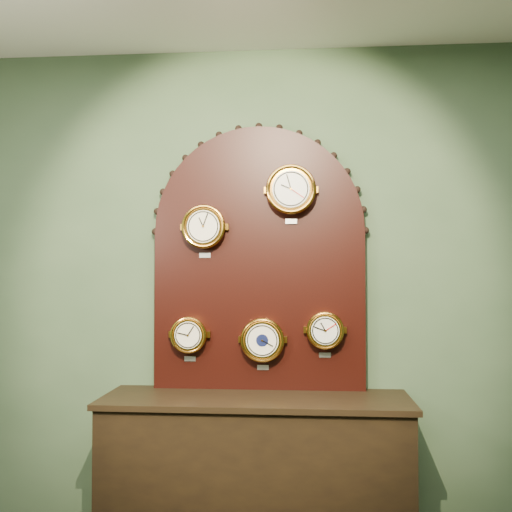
# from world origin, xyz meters

# --- Properties ---
(wall_back) EXTENTS (4.00, 0.00, 4.00)m
(wall_back) POSITION_xyz_m (0.00, 2.50, 1.40)
(wall_back) COLOR #3E553A
(wall_back) RESTS_ON ground
(shop_counter) EXTENTS (1.60, 0.50, 0.80)m
(shop_counter) POSITION_xyz_m (0.00, 2.23, 0.40)
(shop_counter) COLOR black
(shop_counter) RESTS_ON ground_plane
(display_board) EXTENTS (1.26, 0.06, 1.53)m
(display_board) POSITION_xyz_m (0.00, 2.45, 1.63)
(display_board) COLOR black
(display_board) RESTS_ON shop_counter
(roman_clock) EXTENTS (0.25, 0.08, 0.30)m
(roman_clock) POSITION_xyz_m (-0.31, 2.38, 1.75)
(roman_clock) COLOR #C58429
(roman_clock) RESTS_ON display_board
(arabic_clock) EXTENTS (0.28, 0.08, 0.33)m
(arabic_clock) POSITION_xyz_m (0.19, 2.38, 1.96)
(arabic_clock) COLOR #C58429
(arabic_clock) RESTS_ON display_board
(hygrometer) EXTENTS (0.21, 0.08, 0.26)m
(hygrometer) POSITION_xyz_m (-0.39, 2.38, 1.14)
(hygrometer) COLOR #C58429
(hygrometer) RESTS_ON display_board
(barometer) EXTENTS (0.25, 0.08, 0.30)m
(barometer) POSITION_xyz_m (0.03, 2.38, 1.11)
(barometer) COLOR #C58429
(barometer) RESTS_ON display_board
(tide_clock) EXTENTS (0.21, 0.08, 0.26)m
(tide_clock) POSITION_xyz_m (0.37, 2.38, 1.17)
(tide_clock) COLOR #C58429
(tide_clock) RESTS_ON display_board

